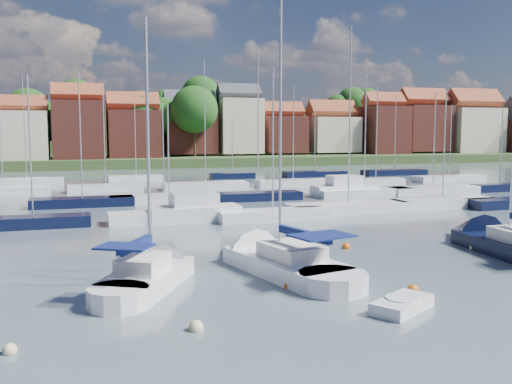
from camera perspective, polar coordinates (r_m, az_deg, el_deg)
name	(u,v)px	position (r m, az deg, el deg)	size (l,w,h in m)	color
ground	(206,193)	(65.20, -5.04, -0.06)	(260.00, 260.00, 0.00)	#495A63
sailboat_left	(155,275)	(27.09, -10.10, -8.15)	(6.72, 9.46, 12.92)	white
sailboat_centre	(270,261)	(29.57, 1.40, -6.87)	(5.73, 12.13, 15.93)	white
sailboat_navy	(497,243)	(36.93, 22.99, -4.74)	(4.48, 12.76, 17.28)	black
tender	(402,305)	(23.40, 14.40, -10.87)	(3.18, 2.66, 0.63)	white
buoy_b	(196,330)	(20.78, -6.02, -13.60)	(0.54, 0.54, 0.54)	beige
buoy_c	(290,288)	(25.88, 3.38, -9.58)	(0.52, 0.52, 0.52)	#D85914
buoy_d	(413,292)	(26.15, 15.41, -9.63)	(0.50, 0.50, 0.50)	#D85914
buoy_e	(346,249)	(34.67, 9.01, -5.60)	(0.51, 0.51, 0.51)	#D85914
buoy_g	(473,250)	(36.31, 20.89, -5.40)	(0.44, 0.44, 0.44)	beige
buoy_h	(10,353)	(20.29, -23.40, -14.59)	(0.46, 0.46, 0.46)	beige
marina_field	(233,193)	(60.92, -2.30, -0.07)	(79.62, 41.41, 15.93)	white
far_shore_town	(139,140)	(156.82, -11.64, 5.13)	(212.46, 90.00, 22.27)	#334824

